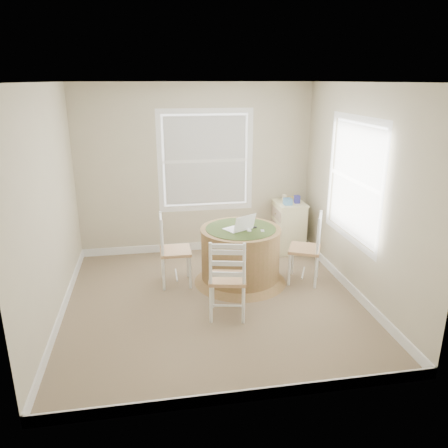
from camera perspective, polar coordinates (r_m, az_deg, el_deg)
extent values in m
cube|color=#77614B|center=(5.51, -1.35, -10.24)|extent=(3.60, 3.60, 0.02)
cube|color=white|center=(4.84, -1.59, 18.16)|extent=(3.60, 3.60, 0.02)
cube|color=#B8AD91|center=(6.77, -3.72, 7.00)|extent=(3.60, 0.02, 2.60)
cube|color=#B8AD91|center=(3.33, 3.12, -5.10)|extent=(3.60, 0.02, 2.60)
cube|color=#B8AD91|center=(5.09, -22.06, 1.89)|extent=(0.02, 3.60, 2.60)
cube|color=#B8AD91|center=(5.57, 17.35, 3.72)|extent=(0.02, 3.60, 2.60)
cube|color=white|center=(7.10, -3.50, -2.89)|extent=(3.60, 0.02, 0.12)
cube|color=white|center=(4.01, 2.73, -21.48)|extent=(3.60, 0.02, 0.12)
cube|color=white|center=(5.54, -20.31, -10.49)|extent=(0.02, 3.60, 0.12)
cube|color=white|center=(5.97, 16.05, -7.86)|extent=(0.02, 3.60, 0.12)
cylinder|color=#926541|center=(5.87, 2.15, -3.80)|extent=(1.05, 1.05, 0.68)
cone|color=#926541|center=(6.02, 2.11, -7.13)|extent=(1.25, 1.25, 0.08)
cylinder|color=#926541|center=(5.75, 2.19, -0.75)|extent=(1.07, 1.07, 0.03)
cylinder|color=#35491F|center=(5.75, 2.20, -0.60)|extent=(0.93, 0.93, 0.01)
cone|color=#35491F|center=(5.77, 2.19, -1.13)|extent=(1.03, 1.03, 0.10)
cube|color=white|center=(5.73, 1.78, -0.63)|extent=(0.40, 0.36, 0.02)
cube|color=silver|center=(5.72, 1.78, -0.54)|extent=(0.30, 0.24, 0.00)
cube|color=black|center=(5.59, 2.75, 0.11)|extent=(0.32, 0.22, 0.22)
ellipsoid|color=white|center=(5.65, 3.29, -0.83)|extent=(0.08, 0.11, 0.03)
cube|color=#B7BABF|center=(5.66, 5.05, -0.93)|extent=(0.06, 0.10, 0.02)
cube|color=black|center=(5.77, 4.01, -0.48)|extent=(0.07, 0.06, 0.02)
cube|color=beige|center=(7.05, 8.41, -0.37)|extent=(0.42, 0.57, 0.78)
cube|color=beige|center=(6.93, 8.56, 2.76)|extent=(0.45, 0.60, 0.02)
cube|color=tan|center=(7.06, 6.62, -2.26)|extent=(0.01, 0.49, 0.17)
cube|color=tan|center=(6.98, 6.69, -0.43)|extent=(0.01, 0.49, 0.17)
cube|color=tan|center=(6.91, 6.76, 1.36)|extent=(0.01, 0.49, 0.17)
cube|color=#568EC4|center=(6.76, 8.32, 2.92)|extent=(0.12, 0.12, 0.10)
cube|color=gold|center=(7.00, 8.66, 3.25)|extent=(0.15, 0.10, 0.06)
cube|color=#37349E|center=(6.88, 9.55, 3.20)|extent=(0.08, 0.08, 0.12)
cylinder|color=beige|center=(7.02, 7.88, 3.45)|extent=(0.07, 0.07, 0.09)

